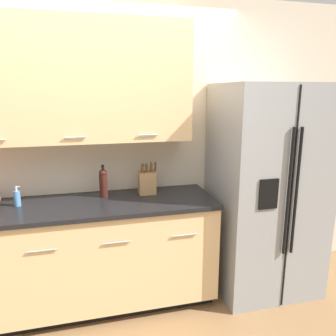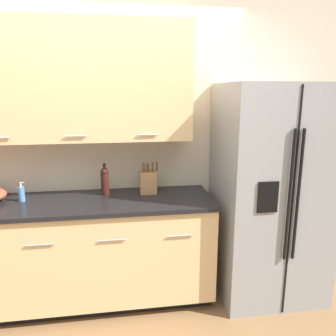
{
  "view_description": "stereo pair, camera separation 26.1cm",
  "coord_description": "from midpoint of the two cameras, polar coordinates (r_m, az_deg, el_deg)",
  "views": [
    {
      "loc": [
        -0.1,
        -1.68,
        1.79
      ],
      "look_at": [
        0.54,
        0.88,
        1.17
      ],
      "focal_mm": 35.0,
      "sensor_mm": 36.0,
      "label": 1
    },
    {
      "loc": [
        0.15,
        -1.73,
        1.79
      ],
      "look_at": [
        0.54,
        0.88,
        1.17
      ],
      "focal_mm": 35.0,
      "sensor_mm": 36.0,
      "label": 2
    }
  ],
  "objects": [
    {
      "name": "counter_unit",
      "position": [
        2.92,
        -12.04,
        -14.11
      ],
      "size": [
        2.19,
        0.64,
        0.92
      ],
      "color": "black",
      "rests_on": "ground_plane"
    },
    {
      "name": "knife_block",
      "position": [
        2.85,
        -0.85,
        -2.42
      ],
      "size": [
        0.16,
        0.11,
        0.28
      ],
      "color": "#A87A4C",
      "rests_on": "counter_unit"
    },
    {
      "name": "soap_dispenser",
      "position": [
        2.85,
        -21.82,
        -4.2
      ],
      "size": [
        0.06,
        0.05,
        0.16
      ],
      "color": "#4C7FB2",
      "rests_on": "counter_unit"
    },
    {
      "name": "wall_back",
      "position": [
        2.9,
        -10.12,
        6.62
      ],
      "size": [
        10.0,
        0.39,
        2.6
      ],
      "color": "beige",
      "rests_on": "ground_plane"
    },
    {
      "name": "refrigerator",
      "position": [
        3.03,
        19.75,
        -4.17
      ],
      "size": [
        0.89,
        0.76,
        1.86
      ],
      "color": "gray",
      "rests_on": "ground_plane"
    },
    {
      "name": "wine_bottle",
      "position": [
        2.83,
        -8.36,
        -2.21
      ],
      "size": [
        0.07,
        0.07,
        0.28
      ],
      "color": "#3D1914",
      "rests_on": "counter_unit"
    }
  ]
}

